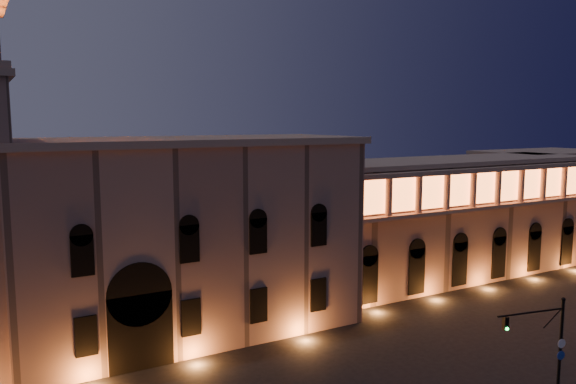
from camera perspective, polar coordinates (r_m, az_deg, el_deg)
The scene contains 4 objects.
government_building at distance 51.11m, azimuth -10.17°, elevation -4.49°, with size 30.80×12.80×17.60m.
colonnade_wing at distance 71.46m, azimuth 16.06°, elevation -2.48°, with size 40.60×11.50×14.50m.
secondary_building at distance 95.10m, azimuth 24.50°, elevation -0.68°, with size 20.00×12.00×14.00m, color #8B6758.
traffic_light at distance 42.42m, azimuth 25.01°, elevation -14.37°, with size 5.38×1.35×7.49m.
Camera 1 is at (-18.34, -25.41, 19.11)m, focal length 35.00 mm.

